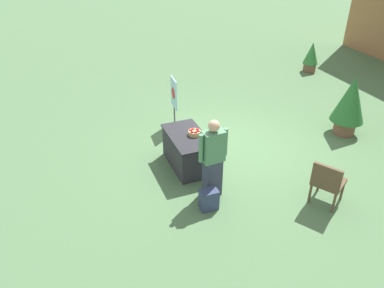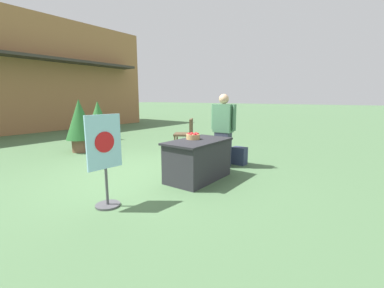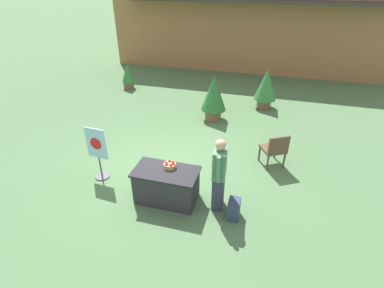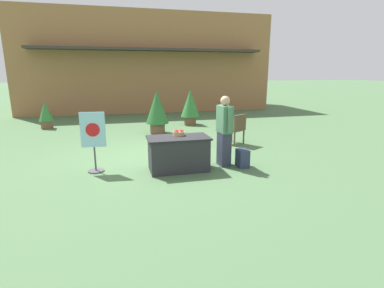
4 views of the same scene
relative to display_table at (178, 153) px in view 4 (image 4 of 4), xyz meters
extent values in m
plane|color=#4C7047|center=(-0.39, 1.22, -0.39)|extent=(120.00, 120.00, 0.00)
cube|color=#9E6B42|center=(0.55, 12.15, 2.26)|extent=(13.69, 4.69, 5.31)
cube|color=#38332D|center=(0.55, 9.36, 2.90)|extent=(11.63, 0.90, 0.12)
cube|color=#2D2D33|center=(0.00, 0.00, -0.02)|extent=(1.32, 0.73, 0.74)
cube|color=#242428|center=(0.00, 0.00, 0.37)|extent=(1.40, 0.77, 0.04)
cylinder|color=tan|center=(0.04, 0.15, 0.44)|extent=(0.27, 0.27, 0.10)
sphere|color=#A30F14|center=(0.13, 0.15, 0.48)|extent=(0.08, 0.08, 0.08)
sphere|color=red|center=(0.09, 0.22, 0.48)|extent=(0.08, 0.08, 0.08)
sphere|color=#A30F14|center=(0.01, 0.23, 0.48)|extent=(0.08, 0.08, 0.08)
sphere|color=red|center=(-0.04, 0.15, 0.48)|extent=(0.08, 0.08, 0.08)
sphere|color=red|center=(0.00, 0.08, 0.48)|extent=(0.08, 0.08, 0.08)
sphere|color=#A30F14|center=(0.09, 0.08, 0.48)|extent=(0.08, 0.08, 0.08)
cube|color=#33384C|center=(1.14, 0.09, 0.01)|extent=(0.27, 0.36, 0.81)
cube|color=#4C7F5B|center=(1.14, 0.09, 0.73)|extent=(0.29, 0.44, 0.64)
sphere|color=tan|center=(1.14, 0.09, 1.17)|extent=(0.22, 0.22, 0.22)
cylinder|color=#4C7F5B|center=(1.16, -0.17, 0.76)|extent=(0.09, 0.09, 0.59)
cylinder|color=#4C7F5B|center=(1.12, 0.35, 0.76)|extent=(0.09, 0.09, 0.59)
cube|color=#2D3856|center=(1.53, -0.15, -0.18)|extent=(0.24, 0.34, 0.42)
cylinder|color=#4C4C51|center=(-1.85, 0.35, -0.38)|extent=(0.36, 0.36, 0.03)
cylinder|color=#4C4C51|center=(-1.85, 0.35, -0.09)|extent=(0.04, 0.04, 0.55)
cube|color=#99D1EA|center=(-1.85, 0.35, 0.58)|extent=(0.54, 0.07, 0.78)
cylinder|color=red|center=(-1.86, 0.33, 0.58)|extent=(0.30, 0.03, 0.30)
cylinder|color=brown|center=(1.85, 2.16, -0.17)|extent=(0.05, 0.05, 0.44)
cylinder|color=brown|center=(2.26, 2.40, -0.17)|extent=(0.05, 0.05, 0.44)
cylinder|color=brown|center=(2.10, 1.76, -0.17)|extent=(0.05, 0.05, 0.44)
cylinder|color=brown|center=(2.50, 2.00, -0.17)|extent=(0.05, 0.05, 0.44)
cube|color=brown|center=(2.18, 2.08, 0.08)|extent=(0.75, 0.75, 0.06)
cube|color=brown|center=(2.30, 1.87, 0.33)|extent=(0.50, 0.33, 0.45)
cylinder|color=brown|center=(1.71, 5.81, -0.22)|extent=(0.50, 0.50, 0.35)
cone|color=#337A38|center=(1.71, 5.81, 0.51)|extent=(0.79, 0.79, 1.12)
cylinder|color=brown|center=(-4.04, 6.34, -0.24)|extent=(0.45, 0.45, 0.30)
cone|color=#337A38|center=(-4.04, 6.34, 0.29)|extent=(0.54, 0.54, 0.76)
cylinder|color=brown|center=(0.11, 4.33, -0.21)|extent=(0.54, 0.54, 0.38)
cone|color=#28662D|center=(0.11, 4.33, 0.57)|extent=(0.83, 0.83, 1.18)
camera|label=1|loc=(6.58, -2.50, 4.42)|focal=35.00mm
camera|label=2|loc=(-4.01, -2.80, 1.20)|focal=24.00mm
camera|label=3|loc=(1.96, -4.86, 4.14)|focal=28.00mm
camera|label=4|loc=(-1.32, -6.48, 1.84)|focal=28.00mm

